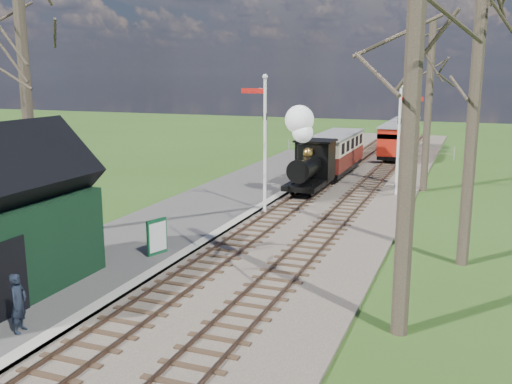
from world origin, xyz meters
TOP-DOWN VIEW (x-y plane):
  - distant_hills at (1.40, 64.38)m, footprint 114.40×48.00m
  - ballast_bed at (1.30, 22.00)m, footprint 8.00×60.00m
  - track_near at (0.00, 22.00)m, footprint 1.60×60.00m
  - track_far at (2.60, 22.00)m, footprint 1.60×60.00m
  - platform at (-3.50, 14.00)m, footprint 5.00×44.00m
  - coping_strip at (-1.20, 14.00)m, footprint 0.40×44.00m
  - semaphore_near at (-0.77, 16.00)m, footprint 1.22×0.24m
  - semaphore_far at (4.37, 22.00)m, footprint 1.22×0.24m
  - bare_trees at (1.33, 10.10)m, footprint 15.51×22.39m
  - fence_line at (0.30, 36.00)m, footprint 12.60×0.08m
  - locomotive at (-0.01, 20.67)m, footprint 1.82×4.24m
  - coach at (0.00, 26.73)m, footprint 2.12×7.26m
  - red_carriage_a at (2.60, 34.17)m, footprint 1.99×4.92m
  - red_carriage_b at (2.60, 39.67)m, footprint 1.99×4.92m
  - sign_board at (-1.95, 8.77)m, footprint 0.34×0.82m
  - bench at (-3.28, 3.62)m, footprint 0.84×1.37m
  - person at (-1.94, 2.41)m, footprint 0.46×0.59m

SIDE VIEW (x-z plane):
  - distant_hills at x=1.40m, z-range -27.22..-5.20m
  - ballast_bed at x=1.30m, z-range 0.00..0.10m
  - track_near at x=0.00m, z-range 0.02..0.17m
  - track_far at x=2.60m, z-range 0.02..0.17m
  - platform at x=-3.50m, z-range 0.00..0.20m
  - coping_strip at x=-1.20m, z-range 0.00..0.21m
  - fence_line at x=0.30m, z-range 0.05..1.05m
  - bench at x=-3.28m, z-range 0.18..0.93m
  - sign_board at x=-1.95m, z-range 0.20..1.43m
  - person at x=-1.94m, z-range 0.20..1.65m
  - red_carriage_a at x=2.60m, z-range 0.40..2.49m
  - red_carriage_b at x=2.60m, z-range 0.40..2.49m
  - coach at x=0.00m, z-range 0.42..2.65m
  - locomotive at x=-0.01m, z-range -0.18..4.36m
  - semaphore_far at x=4.37m, z-range 0.49..6.21m
  - semaphore_near at x=-0.77m, z-range 0.51..6.73m
  - bare_trees at x=1.33m, z-range -0.79..11.21m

